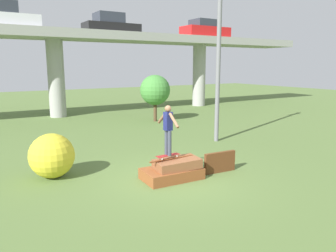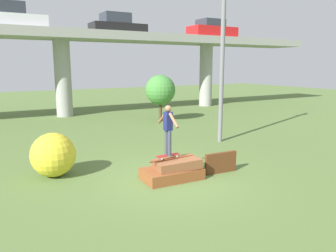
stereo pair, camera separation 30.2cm
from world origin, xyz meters
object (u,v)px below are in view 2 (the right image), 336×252
object	(u,v)px
skateboard	(168,155)
tree_behind_left	(160,90)
utility_pole	(223,45)
bush_yellow_flowering	(53,155)
car_on_overpass_mid	(212,30)
car_on_overpass_left	(10,17)
car_on_overpass_right	(117,25)
skater	(168,127)

from	to	relation	value
skateboard	tree_behind_left	xyz separation A→B (m)	(4.93, 9.59, 1.21)
skateboard	utility_pole	world-z (taller)	utility_pole
tree_behind_left	bush_yellow_flowering	size ratio (longest dim) A/B	2.06
utility_pole	bush_yellow_flowering	xyz separation A→B (m)	(-7.74, -1.22, -3.69)
utility_pole	tree_behind_left	distance (m)	6.78
skateboard	car_on_overpass_mid	bearing A→B (deg)	49.04
car_on_overpass_left	utility_pole	xyz separation A→B (m)	(7.59, -11.06, -2.02)
car_on_overpass_mid	utility_pole	world-z (taller)	utility_pole
utility_pole	car_on_overpass_mid	bearing A→B (deg)	54.93
car_on_overpass_right	bush_yellow_flowering	distance (m)	15.84
skater	utility_pole	world-z (taller)	utility_pole
skateboard	car_on_overpass_right	world-z (taller)	car_on_overpass_right
skater	tree_behind_left	bearing A→B (deg)	62.81
car_on_overpass_left	skater	bearing A→B (deg)	-78.51
car_on_overpass_right	tree_behind_left	distance (m)	6.95
car_on_overpass_left	car_on_overpass_mid	xyz separation A→B (m)	(15.38, 0.04, 0.00)
car_on_overpass_left	car_on_overpass_mid	world-z (taller)	car_on_overpass_left
car_on_overpass_left	tree_behind_left	distance (m)	10.18
tree_behind_left	car_on_overpass_left	bearing A→B (deg)	148.86
car_on_overpass_mid	bush_yellow_flowering	bearing A→B (deg)	-141.58
car_on_overpass_right	bush_yellow_flowering	world-z (taller)	car_on_overpass_right
skateboard	car_on_overpass_left	bearing A→B (deg)	101.49
bush_yellow_flowering	car_on_overpass_left	bearing A→B (deg)	89.31
skater	utility_pole	xyz separation A→B (m)	(4.68, 3.27, 2.73)
skater	utility_pole	distance (m)	6.32
car_on_overpass_mid	skater	bearing A→B (deg)	-130.96
car_on_overpass_left	car_on_overpass_right	size ratio (longest dim) A/B	1.01
car_on_overpass_left	car_on_overpass_mid	bearing A→B (deg)	0.14
car_on_overpass_mid	tree_behind_left	world-z (taller)	car_on_overpass_mid
car_on_overpass_left	car_on_overpass_right	world-z (taller)	car_on_overpass_left
car_on_overpass_mid	car_on_overpass_right	distance (m)	8.24
tree_behind_left	bush_yellow_flowering	xyz separation A→B (m)	(-7.99, -7.54, -1.27)
skateboard	skater	xyz separation A→B (m)	(-0.00, 0.00, 0.91)
utility_pole	skater	bearing A→B (deg)	-145.07
skater	bush_yellow_flowering	size ratio (longest dim) A/B	1.09
car_on_overpass_left	tree_behind_left	world-z (taller)	car_on_overpass_left
car_on_overpass_left	tree_behind_left	bearing A→B (deg)	-31.14
skater	bush_yellow_flowering	xyz separation A→B (m)	(-3.06, 2.05, -0.96)
car_on_overpass_left	utility_pole	size ratio (longest dim) A/B	0.47
car_on_overpass_left	car_on_overpass_right	distance (m)	7.18
car_on_overpass_right	utility_pole	bearing A→B (deg)	-87.86
skateboard	car_on_overpass_left	distance (m)	15.68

